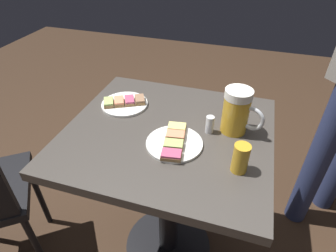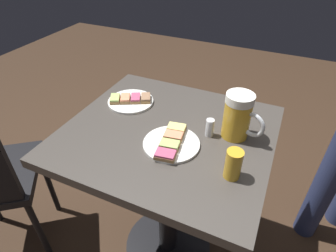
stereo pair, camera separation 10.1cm
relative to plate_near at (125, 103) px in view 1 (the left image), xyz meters
name	(u,v)px [view 1 (the left image)]	position (x,y,z in m)	size (l,w,h in m)	color
ground_plane	(168,245)	(-0.22, 0.11, -0.78)	(6.00, 6.00, 0.00)	#382619
cafe_table	(168,165)	(-0.22, 0.11, -0.19)	(0.75, 0.68, 0.77)	black
plate_near	(125,103)	(0.00, 0.00, 0.00)	(0.19, 0.19, 0.03)	white
plate_far	(174,142)	(-0.27, 0.18, 0.00)	(0.20, 0.20, 0.03)	white
beer_mug	(237,112)	(-0.45, 0.04, 0.07)	(0.15, 0.10, 0.17)	gold
beer_glass_small	(240,158)	(-0.49, 0.24, 0.04)	(0.05, 0.05, 0.10)	gold
salt_shaker	(210,125)	(-0.37, 0.08, 0.02)	(0.03, 0.03, 0.07)	silver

